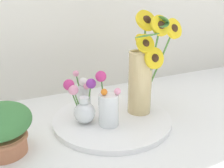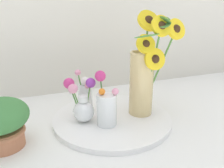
{
  "view_description": "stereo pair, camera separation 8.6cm",
  "coord_description": "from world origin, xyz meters",
  "px_view_note": "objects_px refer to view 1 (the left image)",
  "views": [
    {
      "loc": [
        -0.4,
        -0.65,
        0.43
      ],
      "look_at": [
        -0.02,
        0.08,
        0.16
      ],
      "focal_mm": 35.0,
      "sensor_mm": 36.0,
      "label": 1
    },
    {
      "loc": [
        -0.32,
        -0.68,
        0.43
      ],
      "look_at": [
        -0.02,
        0.08,
        0.16
      ],
      "focal_mm": 35.0,
      "sensor_mm": 36.0,
      "label": 2
    }
  ],
  "objects_px": {
    "serving_tray": "(112,118)",
    "potted_plant": "(3,127)",
    "vase_small_center": "(108,106)",
    "mason_jar_sunflowers": "(143,71)",
    "vase_small_back": "(83,95)",
    "vase_bulb_right": "(83,106)"
  },
  "relations": [
    {
      "from": "mason_jar_sunflowers",
      "to": "vase_bulb_right",
      "type": "distance_m",
      "value": 0.28
    },
    {
      "from": "vase_small_center",
      "to": "vase_small_back",
      "type": "relative_size",
      "value": 1.09
    },
    {
      "from": "potted_plant",
      "to": "vase_small_back",
      "type": "bearing_deg",
      "value": 24.98
    },
    {
      "from": "mason_jar_sunflowers",
      "to": "serving_tray",
      "type": "bearing_deg",
      "value": 170.96
    },
    {
      "from": "vase_bulb_right",
      "to": "vase_small_back",
      "type": "bearing_deg",
      "value": 68.71
    },
    {
      "from": "mason_jar_sunflowers",
      "to": "potted_plant",
      "type": "bearing_deg",
      "value": -177.69
    },
    {
      "from": "serving_tray",
      "to": "potted_plant",
      "type": "relative_size",
      "value": 2.74
    },
    {
      "from": "mason_jar_sunflowers",
      "to": "potted_plant",
      "type": "relative_size",
      "value": 2.39
    },
    {
      "from": "potted_plant",
      "to": "vase_bulb_right",
      "type": "bearing_deg",
      "value": 9.94
    },
    {
      "from": "vase_small_center",
      "to": "vase_small_back",
      "type": "bearing_deg",
      "value": 104.2
    },
    {
      "from": "serving_tray",
      "to": "vase_small_back",
      "type": "bearing_deg",
      "value": 128.91
    },
    {
      "from": "serving_tray",
      "to": "potted_plant",
      "type": "bearing_deg",
      "value": -173.9
    },
    {
      "from": "serving_tray",
      "to": "vase_small_center",
      "type": "distance_m",
      "value": 0.11
    },
    {
      "from": "serving_tray",
      "to": "vase_small_center",
      "type": "height_order",
      "value": "vase_small_center"
    },
    {
      "from": "mason_jar_sunflowers",
      "to": "vase_small_center",
      "type": "bearing_deg",
      "value": -169.78
    },
    {
      "from": "serving_tray",
      "to": "potted_plant",
      "type": "distance_m",
      "value": 0.41
    },
    {
      "from": "vase_small_back",
      "to": "vase_bulb_right",
      "type": "bearing_deg",
      "value": -111.29
    },
    {
      "from": "vase_bulb_right",
      "to": "potted_plant",
      "type": "bearing_deg",
      "value": -170.06
    },
    {
      "from": "vase_small_back",
      "to": "potted_plant",
      "type": "relative_size",
      "value": 1.04
    },
    {
      "from": "serving_tray",
      "to": "vase_small_center",
      "type": "relative_size",
      "value": 2.42
    },
    {
      "from": "vase_small_back",
      "to": "potted_plant",
      "type": "bearing_deg",
      "value": -155.02
    },
    {
      "from": "vase_bulb_right",
      "to": "mason_jar_sunflowers",
      "type": "bearing_deg",
      "value": -6.04
    }
  ]
}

